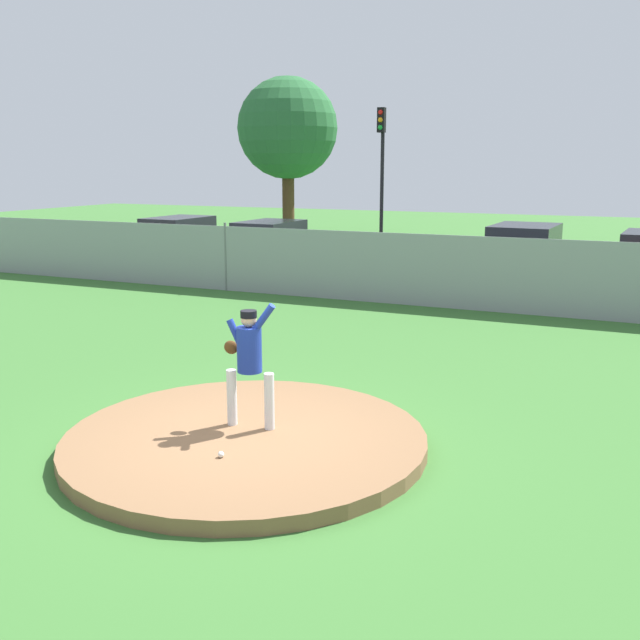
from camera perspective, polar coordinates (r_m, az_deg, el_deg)
The scene contains 11 objects.
ground_plane at distance 14.67m, azimuth 5.77°, elevation -1.82°, with size 80.00×80.00×0.00m, color #386B2D.
asphalt_strip at distance 22.75m, azimuth 12.48°, elevation 2.99°, with size 44.00×7.00×0.01m, color #2B2B2D.
pitchers_mound at distance 9.38m, azimuth -5.90°, elevation -9.44°, with size 4.62×4.62×0.18m, color brown.
pitcher_youth at distance 9.29m, azimuth -5.65°, elevation -2.86°, with size 0.77×0.32×1.67m.
baseball at distance 8.65m, azimuth -7.84°, elevation -10.50°, with size 0.07×0.07×0.07m, color white.
chainlink_fence at distance 18.27m, azimuth 9.76°, elevation 3.79°, with size 31.62×0.07×1.94m.
parked_car_navy at distance 22.13m, azimuth 15.80°, elevation 4.79°, with size 2.14×4.59×1.81m.
parked_car_silver at distance 25.31m, azimuth -4.00°, elevation 5.93°, with size 2.04×4.58×1.61m.
parked_car_champagne at distance 27.33m, azimuth -11.11°, elevation 6.23°, with size 1.99×4.70×1.64m.
traffic_light_near at distance 27.80m, azimuth 4.90°, elevation 12.66°, with size 0.28×0.46×5.59m.
tree_broad_right at distance 35.28m, azimuth -2.57°, elevation 14.87°, with size 4.76×4.76×7.59m.
Camera 1 is at (4.38, -7.55, 3.55)m, focal length 40.45 mm.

